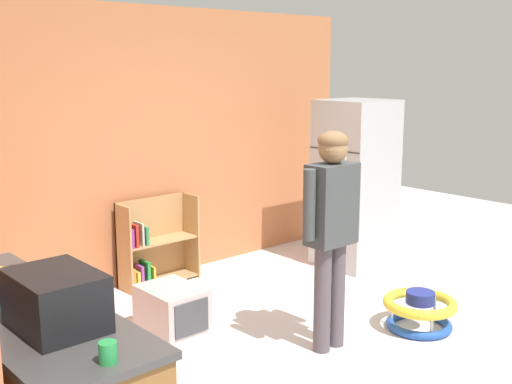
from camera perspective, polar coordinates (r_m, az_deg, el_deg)
name	(u,v)px	position (r m, az deg, el deg)	size (l,w,h in m)	color
ground_plane	(321,350)	(5.04, 5.86, -13.90)	(12.00, 12.00, 0.00)	silver
back_wall	(150,146)	(6.41, -9.46, 4.09)	(5.20, 0.06, 2.70)	#C37246
kitchen_counter	(27,384)	(3.80, -19.75, -15.83)	(0.65, 2.02, 0.90)	brown
refrigerator	(355,184)	(6.89, 8.84, 0.75)	(0.73, 0.68, 1.78)	#B7BABF
bookshelf	(152,248)	(6.39, -9.29, -4.97)	(0.80, 0.28, 0.85)	tan
standing_person	(332,220)	(4.75, 6.77, -2.49)	(0.57, 0.23, 1.67)	#534A51
baby_walker	(420,310)	(5.49, 14.42, -10.22)	(0.60, 0.60, 0.32)	#2352B0
pet_carrier	(172,308)	(5.35, -7.51, -10.28)	(0.42, 0.55, 0.36)	beige
microwave	(56,300)	(3.23, -17.42, -9.22)	(0.37, 0.48, 0.28)	black
amber_bottle	(15,293)	(3.52, -20.77, -8.45)	(0.07, 0.07, 0.25)	#9E661E
green_cup	(108,352)	(2.86, -13.10, -13.80)	(0.08, 0.08, 0.10)	green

